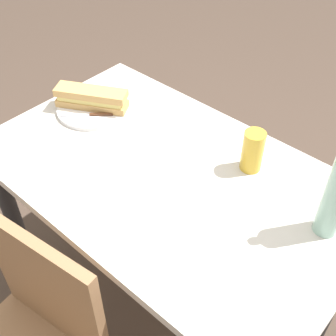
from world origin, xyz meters
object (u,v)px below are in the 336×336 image
object	(u,v)px
knife_near	(90,115)
beer_glass	(253,151)
dining_table	(168,202)
plate_near	(93,108)
baguette_sandwich_near	(92,98)

from	to	relation	value
knife_near	beer_glass	size ratio (longest dim) A/B	1.04
dining_table	knife_near	world-z (taller)	knife_near
beer_glass	dining_table	bearing A→B (deg)	47.40
dining_table	beer_glass	size ratio (longest dim) A/B	8.80
plate_near	knife_near	xyz separation A→B (m)	(-0.04, 0.04, 0.01)
baguette_sandwich_near	dining_table	bearing A→B (deg)	171.13
beer_glass	baguette_sandwich_near	bearing A→B (deg)	11.55
baguette_sandwich_near	beer_glass	xyz separation A→B (m)	(-0.59, -0.12, 0.02)
baguette_sandwich_near	beer_glass	world-z (taller)	beer_glass
beer_glass	plate_near	bearing A→B (deg)	11.55
plate_near	beer_glass	bearing A→B (deg)	-168.45
baguette_sandwich_near	knife_near	xyz separation A→B (m)	(-0.04, 0.04, -0.03)
plate_near	baguette_sandwich_near	distance (m)	0.04
dining_table	plate_near	world-z (taller)	plate_near
knife_near	baguette_sandwich_near	bearing A→B (deg)	-50.04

